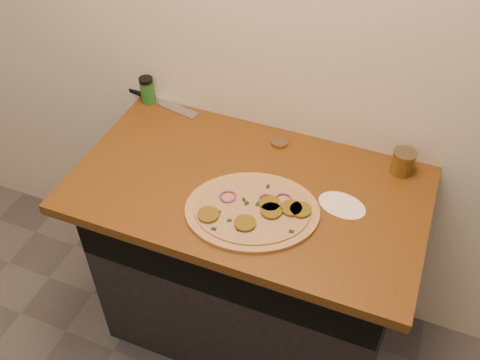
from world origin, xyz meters
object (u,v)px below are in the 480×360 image
at_px(pizza, 253,210).
at_px(salsa_jar, 403,162).
at_px(chefs_knife, 156,99).
at_px(spice_shaker, 147,90).

xyz_separation_m(pizza, salsa_jar, (0.41, 0.37, 0.03)).
bearing_deg(chefs_knife, salsa_jar, -3.50).
distance_m(salsa_jar, spice_shaker, 1.02).
height_order(salsa_jar, spice_shaker, spice_shaker).
xyz_separation_m(chefs_knife, salsa_jar, (0.99, -0.06, 0.04)).
relative_size(salsa_jar, spice_shaker, 0.78).
relative_size(pizza, chefs_knife, 1.58).
relative_size(chefs_knife, spice_shaker, 3.07).
distance_m(pizza, spice_shaker, 0.74).
bearing_deg(salsa_jar, pizza, -137.51).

